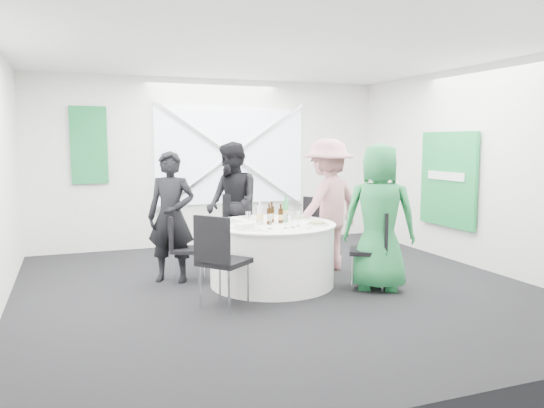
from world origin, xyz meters
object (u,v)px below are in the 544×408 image
object	(u,v)px
chair_front_right	(375,244)
clear_water_bottle	(260,215)
chair_back_right	(312,227)
person_woman_pink	(328,205)
banquet_table	(272,254)
chair_back_left	(183,243)
person_man_back	(232,204)
person_man_back_left	(171,217)
green_water_bottle	(285,211)
chair_back	(241,224)
chair_front_left	(219,254)
person_woman_green	(379,217)

from	to	relation	value
chair_front_right	clear_water_bottle	xyz separation A→B (m)	(-1.23, 0.63, 0.32)
chair_back_right	person_woman_pink	bearing A→B (deg)	-4.67
chair_back_right	person_woman_pink	size ratio (longest dim) A/B	0.55
banquet_table	chair_back_left	world-z (taller)	chair_back_left
chair_front_right	person_man_back	size ratio (longest dim) A/B	0.53
chair_front_right	person_man_back_left	size ratio (longest dim) A/B	0.57
banquet_table	person_woman_pink	world-z (taller)	person_woman_pink
person_man_back	clear_water_bottle	world-z (taller)	person_man_back
person_woman_pink	chair_back_left	bearing A→B (deg)	-25.31
chair_front_right	banquet_table	bearing A→B (deg)	-90.00
chair_front_right	person_man_back	xyz separation A→B (m)	(-1.24, 1.79, 0.33)
green_water_bottle	clear_water_bottle	xyz separation A→B (m)	(-0.37, -0.08, -0.02)
person_man_back	clear_water_bottle	bearing A→B (deg)	-8.00
person_man_back_left	clear_water_bottle	bearing A→B (deg)	-4.14
chair_back_left	person_man_back_left	size ratio (longest dim) A/B	0.51
chair_back	chair_front_left	bearing A→B (deg)	-118.28
chair_back_left	person_woman_green	xyz separation A→B (m)	(2.11, -1.17, 0.38)
banquet_table	person_woman_pink	size ratio (longest dim) A/B	0.87
banquet_table	chair_back_right	world-z (taller)	chair_back_right
chair_front_left	person_man_back_left	distance (m)	1.35
person_man_back_left	person_woman_green	bearing A→B (deg)	-2.14
clear_water_bottle	person_woman_pink	bearing A→B (deg)	20.07
green_water_bottle	clear_water_bottle	bearing A→B (deg)	-167.86
chair_front_right	person_man_back	bearing A→B (deg)	-114.43
person_man_back	green_water_bottle	world-z (taller)	person_man_back
banquet_table	chair_front_left	distance (m)	1.15
clear_water_bottle	banquet_table	bearing A→B (deg)	3.21
chair_back_right	chair_back_left	bearing A→B (deg)	-122.53
person_man_back	green_water_bottle	xyz separation A→B (m)	(0.37, -1.08, 0.01)
clear_water_bottle	chair_front_right	bearing A→B (deg)	-27.09
chair_front_right	green_water_bottle	distance (m)	1.17
chair_front_left	clear_water_bottle	bearing A→B (deg)	-84.50
chair_back_left	chair_front_left	bearing A→B (deg)	-147.30
chair_back_left	chair_front_right	size ratio (longest dim) A/B	0.90
chair_front_left	chair_back_right	bearing A→B (deg)	-91.73
person_woman_pink	chair_front_right	bearing A→B (deg)	73.44
chair_front_left	chair_back	bearing A→B (deg)	-64.00
clear_water_bottle	chair_front_left	bearing A→B (deg)	-134.75
green_water_bottle	clear_water_bottle	distance (m)	0.38
banquet_table	chair_back	xyz separation A→B (m)	(-0.07, 1.04, 0.22)
chair_back_right	green_water_bottle	xyz separation A→B (m)	(-0.63, -0.54, 0.31)
person_man_back	chair_front_right	bearing A→B (deg)	26.52
chair_back_left	green_water_bottle	xyz separation A→B (m)	(1.22, -0.42, 0.40)
banquet_table	chair_back_left	size ratio (longest dim) A/B	1.85
banquet_table	person_man_back	size ratio (longest dim) A/B	0.89
chair_front_right	person_man_back_left	distance (m)	2.53
chair_front_right	person_man_back_left	world-z (taller)	person_man_back_left
chair_back	person_man_back	world-z (taller)	person_man_back
banquet_table	person_man_back_left	bearing A→B (deg)	152.76
chair_back_right	chair_front_right	xyz separation A→B (m)	(0.24, -1.25, -0.03)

